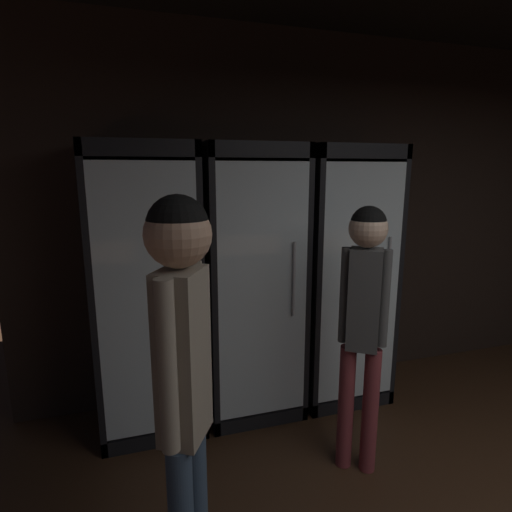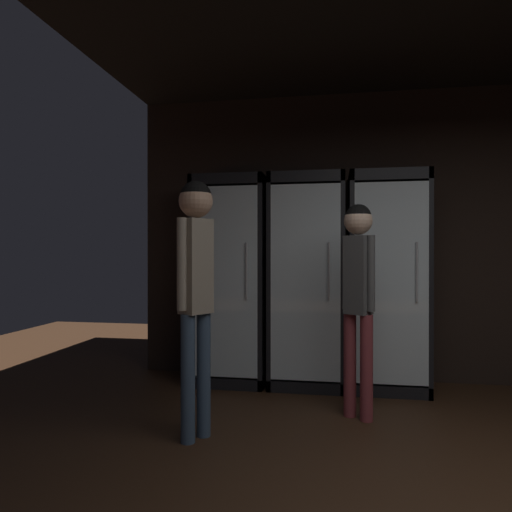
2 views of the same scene
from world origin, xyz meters
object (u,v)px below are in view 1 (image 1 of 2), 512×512
at_px(cooler_center, 339,277).
at_px(shopper_near, 364,308).
at_px(cooler_far_left, 147,294).
at_px(cooler_left, 250,285).
at_px(shopper_far, 183,363).

height_order(cooler_center, shopper_near, cooler_center).
distance_m(cooler_far_left, cooler_center, 1.45).
distance_m(cooler_far_left, shopper_near, 1.42).
relative_size(cooler_left, shopper_far, 1.15).
relative_size(cooler_far_left, shopper_near, 1.23).
bearing_deg(cooler_left, shopper_near, -63.30).
distance_m(cooler_center, shopper_near, 0.90).
bearing_deg(cooler_left, cooler_center, 0.18).
distance_m(cooler_far_left, shopper_far, 1.42).
height_order(cooler_far_left, shopper_near, cooler_far_left).
bearing_deg(cooler_far_left, cooler_center, 0.04).
height_order(cooler_far_left, cooler_left, same).
bearing_deg(cooler_center, cooler_left, -179.82).
xyz_separation_m(shopper_near, shopper_far, (-1.08, -0.57, 0.10)).
bearing_deg(shopper_far, shopper_near, 27.87).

